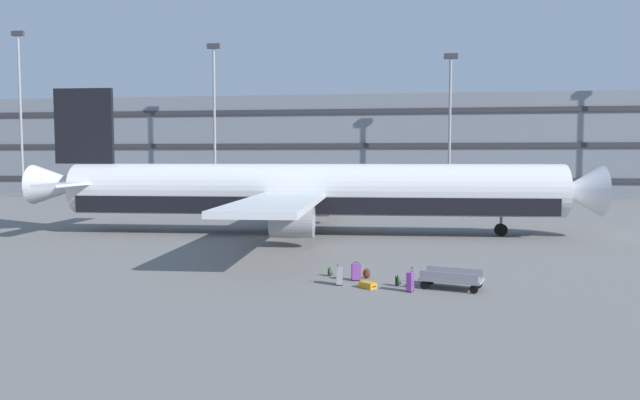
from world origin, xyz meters
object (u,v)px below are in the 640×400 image
(airliner, at_px, (306,192))
(suitcase_black, at_px, (368,285))
(baggage_cart, at_px, (451,279))
(suitcase_orange, at_px, (339,276))
(suitcase_scuffed, at_px, (356,272))
(backpack_silver, at_px, (398,281))
(backpack_red, at_px, (330,272))
(backpack_purple, at_px, (367,274))
(suitcase_upright, at_px, (410,281))

(airliner, height_order, suitcase_black, airliner)
(airliner, height_order, baggage_cart, airliner)
(suitcase_orange, relative_size, baggage_cart, 0.28)
(suitcase_orange, distance_m, suitcase_scuffed, 1.25)
(airliner, height_order, backpack_silver, airliner)
(backpack_red, bearing_deg, airliner, 103.05)
(suitcase_black, distance_m, backpack_purple, 2.10)
(suitcase_orange, bearing_deg, backpack_silver, 3.09)
(suitcase_upright, relative_size, backpack_purple, 2.15)
(airliner, xyz_separation_m, suitcase_upright, (7.31, -18.32, -2.67))
(backpack_purple, relative_size, baggage_cart, 0.15)
(backpack_red, height_order, backpack_silver, backpack_silver)
(suitcase_orange, bearing_deg, backpack_purple, 55.09)
(suitcase_scuffed, bearing_deg, baggage_cart, -15.55)
(suitcase_black, xyz_separation_m, baggage_cart, (3.58, 0.36, 0.29))
(airliner, bearing_deg, backpack_silver, -68.51)
(backpack_silver, bearing_deg, suitcase_black, -154.71)
(backpack_red, relative_size, baggage_cart, 0.14)
(baggage_cart, bearing_deg, airliner, 117.39)
(suitcase_black, height_order, suitcase_orange, suitcase_orange)
(baggage_cart, bearing_deg, backpack_silver, 173.64)
(suitcase_scuffed, bearing_deg, suitcase_orange, -122.42)
(suitcase_scuffed, distance_m, suitcase_upright, 3.13)
(airliner, relative_size, backpack_red, 93.34)
(airliner, relative_size, baggage_cart, 12.71)
(airliner, bearing_deg, suitcase_upright, -68.25)
(suitcase_orange, relative_size, backpack_purple, 1.90)
(airliner, xyz_separation_m, suitcase_scuffed, (4.88, -16.35, -2.70))
(suitcase_upright, distance_m, backpack_silver, 1.19)
(suitcase_orange, bearing_deg, airliner, 103.59)
(suitcase_orange, bearing_deg, suitcase_black, -20.27)
(suitcase_upright, distance_m, baggage_cart, 1.94)
(suitcase_black, distance_m, backpack_silver, 1.44)
(baggage_cart, bearing_deg, suitcase_scuffed, 164.45)
(backpack_silver, distance_m, baggage_cart, 2.30)
(suitcase_orange, xyz_separation_m, backpack_red, (-0.62, 1.92, -0.21))
(suitcase_scuffed, xyz_separation_m, suitcase_upright, (2.43, -1.97, 0.03))
(suitcase_upright, bearing_deg, suitcase_black, 166.47)
(airliner, height_order, backpack_red, airliner)
(suitcase_upright, height_order, backpack_purple, suitcase_upright)
(baggage_cart, bearing_deg, suitcase_black, -174.23)
(suitcase_orange, xyz_separation_m, suitcase_scuffed, (0.67, 1.06, 0.00))
(airliner, relative_size, suitcase_scuffed, 48.62)
(suitcase_black, height_order, backpack_red, backpack_red)
(baggage_cart, bearing_deg, suitcase_upright, -155.76)
(suitcase_upright, distance_m, backpack_purple, 3.21)
(suitcase_orange, distance_m, backpack_silver, 2.60)
(backpack_purple, bearing_deg, backpack_red, 169.96)
(suitcase_orange, height_order, suitcase_scuffed, suitcase_orange)
(suitcase_scuffed, relative_size, backpack_red, 1.92)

